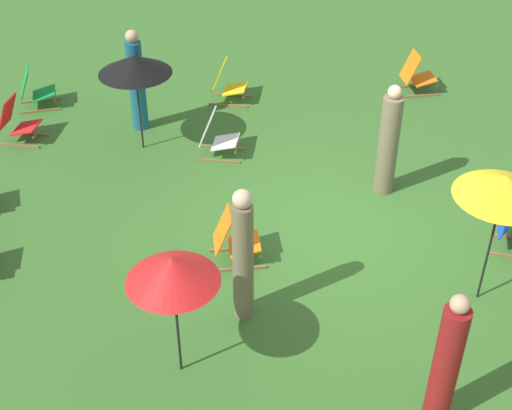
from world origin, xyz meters
The scene contains 14 objects.
ground_plane centered at (0.00, 0.00, 0.00)m, with size 40.00×40.00×0.00m, color #386B28.
deckchair_0 centered at (-0.62, 1.53, 0.37)m, with size 0.54×0.80×0.83m.
deckchair_1 centered at (4.07, 5.28, 0.37)m, with size 0.62×0.84×0.83m.
deckchair_5 centered at (2.20, 1.80, 0.37)m, with size 0.60×0.83×0.83m.
deckchair_7 centered at (4.20, 1.62, 0.37)m, with size 0.61×0.83×0.83m.
deckchair_8 centered at (4.46, -2.11, 0.37)m, with size 0.56×0.81×0.83m.
deckchair_11 centered at (2.82, 5.31, 0.37)m, with size 0.61×0.84×0.83m.
umbrella_0 centered at (-1.48, -1.69, 1.76)m, with size 1.19×1.19×1.91m.
umbrella_1 centered at (2.50, 3.10, 1.57)m, with size 1.22×1.22×1.73m.
umbrella_2 centered at (-2.59, 2.17, 1.54)m, with size 1.03×1.03×1.71m.
person_0 centered at (3.21, 3.21, 0.90)m, with size 0.39×0.39×1.87m.
person_1 centered at (-1.67, 1.41, 0.94)m, with size 0.33×0.33×1.91m.
person_2 centered at (-3.36, -0.67, 0.85)m, with size 0.40×0.40×1.80m.
person_3 centered at (1.05, -0.87, 0.87)m, with size 0.42×0.42×1.84m.
Camera 1 is at (-8.30, 1.47, 6.50)m, focal length 49.95 mm.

